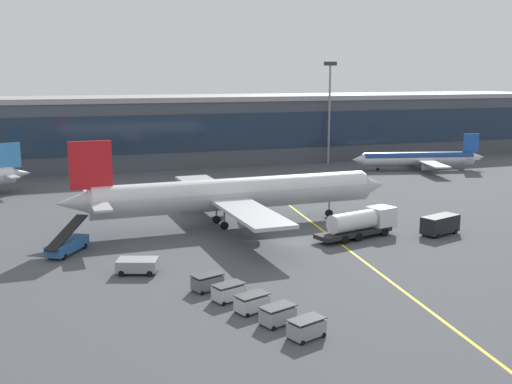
{
  "coord_description": "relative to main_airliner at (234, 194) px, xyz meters",
  "views": [
    {
      "loc": [
        -26.48,
        -62.49,
        18.69
      ],
      "look_at": [
        -1.88,
        8.11,
        4.5
      ],
      "focal_mm": 43.33,
      "sensor_mm": 36.0,
      "label": 1
    }
  ],
  "objects": [
    {
      "name": "ground_plane",
      "position": [
        4.06,
        -10.1,
        -4.06
      ],
      "size": [
        700.0,
        700.0,
        0.0
      ],
      "primitive_type": "plane",
      "color": "#47494F"
    },
    {
      "name": "apron_lead_in_line",
      "position": [
        9.16,
        -8.1,
        -4.06
      ],
      "size": [
        9.55,
        79.5,
        0.01
      ],
      "primitive_type": "cube",
      "rotation": [
        0.0,
        0.0,
        -0.12
      ],
      "color": "yellow",
      "rests_on": "ground_plane"
    },
    {
      "name": "terminal_building",
      "position": [
        -10.76,
        58.08,
        3.12
      ],
      "size": [
        212.77,
        21.2,
        14.33
      ],
      "color": "#424751",
      "rests_on": "ground_plane"
    },
    {
      "name": "main_airliner",
      "position": [
        0.0,
        0.0,
        0.0
      ],
      "size": [
        43.13,
        34.22,
        11.33
      ],
      "color": "#B2B7BC",
      "rests_on": "ground_plane"
    },
    {
      "name": "fuel_tanker",
      "position": [
        12.22,
        -10.51,
        -2.32
      ],
      "size": [
        11.08,
        5.11,
        3.25
      ],
      "color": "#232326",
      "rests_on": "ground_plane"
    },
    {
      "name": "crew_van",
      "position": [
        21.79,
        -12.48,
        -2.75
      ],
      "size": [
        5.41,
        3.57,
        2.3
      ],
      "color": "black",
      "rests_on": "ground_plane"
    },
    {
      "name": "pushback_tug",
      "position": [
        -14.56,
        -15.3,
        -3.21
      ],
      "size": [
        4.35,
        3.45,
        1.4
      ],
      "color": "gray",
      "rests_on": "ground_plane"
    },
    {
      "name": "belt_loader",
      "position": [
        -20.52,
        -6.11,
        -3.07
      ],
      "size": [
        4.83,
        6.53,
        3.49
      ],
      "color": "#285B9E",
      "rests_on": "ground_plane"
    },
    {
      "name": "baggage_cart_0",
      "position": [
        -5.22,
        -34.28,
        -3.28
      ],
      "size": [
        3.01,
        2.33,
        1.48
      ],
      "color": "gray",
      "rests_on": "ground_plane"
    },
    {
      "name": "baggage_cart_1",
      "position": [
        -6.27,
        -31.25,
        -3.28
      ],
      "size": [
        3.01,
        2.33,
        1.48
      ],
      "color": "gray",
      "rests_on": "ground_plane"
    },
    {
      "name": "baggage_cart_2",
      "position": [
        -7.31,
        -28.23,
        -3.28
      ],
      "size": [
        3.01,
        2.33,
        1.48
      ],
      "color": "#B2B7BC",
      "rests_on": "ground_plane"
    },
    {
      "name": "baggage_cart_3",
      "position": [
        -8.35,
        -25.2,
        -3.28
      ],
      "size": [
        3.01,
        2.33,
        1.48
      ],
      "color": "#B2B7BC",
      "rests_on": "ground_plane"
    },
    {
      "name": "baggage_cart_4",
      "position": [
        -9.39,
        -22.18,
        -3.28
      ],
      "size": [
        3.01,
        2.33,
        1.48
      ],
      "color": "#595B60",
      "rests_on": "ground_plane"
    },
    {
      "name": "commuter_jet_near",
      "position": [
        48.27,
        31.75,
        -1.7
      ],
      "size": [
        26.82,
        21.47,
        7.22
      ],
      "color": "silver",
      "rests_on": "ground_plane"
    },
    {
      "name": "apron_light_mast_0",
      "position": [
        35.34,
        46.12,
        8.6
      ],
      "size": [
        2.8,
        0.5,
        21.44
      ],
      "color": "gray",
      "rests_on": "ground_plane"
    }
  ]
}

